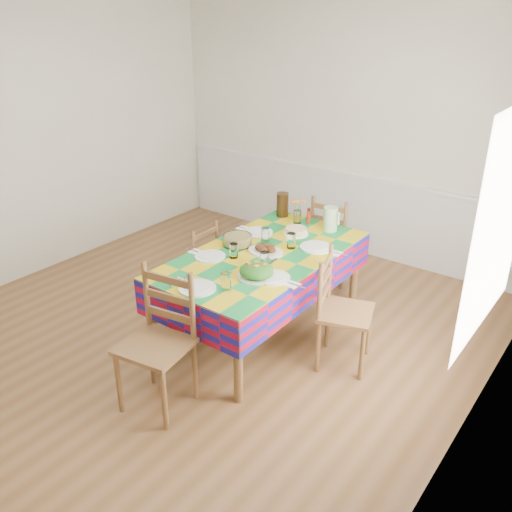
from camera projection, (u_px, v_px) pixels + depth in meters
The scene contains 23 objects.
room at pixel (188, 188), 4.22m from camera, with size 4.58×5.08×2.78m.
wainscot at pixel (338, 207), 6.38m from camera, with size 4.41×0.06×0.92m.
window_right at pixel (501, 222), 3.16m from camera, with size 1.40×1.40×0.00m, color white.
dining_table at pixel (262, 262), 4.59m from camera, with size 1.04×1.93×0.75m.
setting_near_head at pixel (207, 285), 3.97m from camera, with size 0.45×0.30×0.13m.
setting_left_near at pixel (218, 254), 4.48m from camera, with size 0.47×0.28×0.12m.
setting_left_far at pixel (260, 233), 4.89m from camera, with size 0.49×0.29×0.13m.
setting_right_near at pixel (270, 271), 4.19m from camera, with size 0.50×0.29×0.13m.
setting_right_far at pixel (308, 245), 4.64m from camera, with size 0.52×0.30×0.13m.
meat_platter at pixel (266, 250), 4.56m from camera, with size 0.32×0.23×0.06m.
salad_platter at pixel (257, 271), 4.14m from camera, with size 0.29×0.29×0.12m.
pasta_bowl at pixel (237, 240), 4.70m from camera, with size 0.25×0.25×0.09m.
cake at pixel (296, 231), 4.92m from camera, with size 0.23×0.23×0.06m.
serving_utensils at pixel (271, 260), 4.43m from camera, with size 0.13×0.28×0.01m.
flower_vase at pixel (297, 213), 5.15m from camera, with size 0.15×0.13×0.25m.
hot_sauce at pixel (309, 216), 5.14m from camera, with size 0.04×0.04×0.16m, color #AC220D.
green_pitcher at pixel (330, 219), 4.97m from camera, with size 0.13×0.13×0.23m, color #A9D495.
tea_pitcher at pixel (283, 205), 5.31m from camera, with size 0.12×0.12×0.24m, color black.
name_card at pixel (191, 295), 3.89m from camera, with size 0.07×0.02×0.02m, color white.
chair_near at pixel (159, 342), 3.78m from camera, with size 0.52×0.50×1.03m.
chair_far at pixel (333, 240), 5.55m from camera, with size 0.44×0.42×0.94m.
chair_left at pixel (197, 265), 5.12m from camera, with size 0.37×0.38×0.85m.
chair_right at pixel (340, 311), 4.24m from camera, with size 0.51×0.53×0.95m.
Camera 1 is at (2.86, -2.92, 2.65)m, focal length 38.00 mm.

